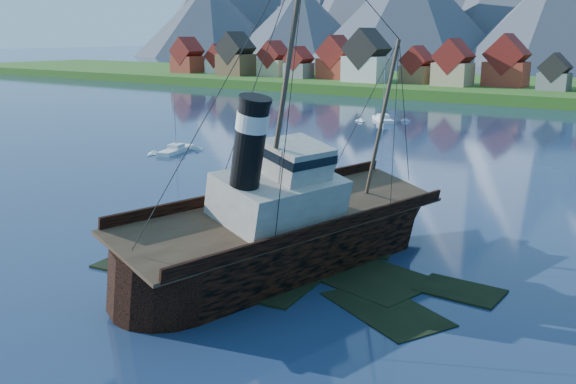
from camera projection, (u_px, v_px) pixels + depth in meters
The scene contains 6 objects.
ground at pixel (257, 269), 51.65m from camera, with size 1400.00×1400.00×0.00m, color #192B48.
shoal at pixel (291, 270), 52.43m from camera, with size 31.71×21.24×1.14m.
town at pixel (488, 66), 188.40m from camera, with size 250.96×16.69×17.30m.
tugboat_wreck at pixel (295, 224), 52.26m from camera, with size 7.80×33.62×26.64m.
sailboat_a at pixel (176, 151), 102.21m from camera, with size 4.62×9.02×10.69m.
sailboat_c at pixel (383, 120), 137.79m from camera, with size 8.30×8.88×12.54m.
Camera 1 is at (30.25, -38.16, 18.47)m, focal length 40.00 mm.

